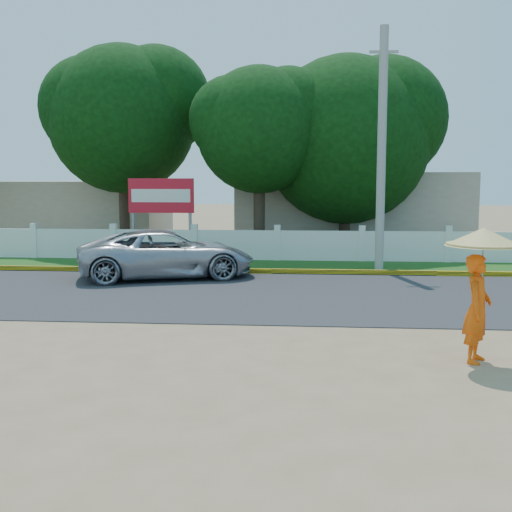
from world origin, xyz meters
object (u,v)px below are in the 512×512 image
(vehicle, at_px, (167,254))
(monk_with_parasol, at_px, (480,275))
(utility_pole, at_px, (382,150))
(billboard, at_px, (161,200))

(vehicle, xyz_separation_m, monk_with_parasol, (6.95, -8.23, 0.71))
(utility_pole, height_order, monk_with_parasol, utility_pole)
(utility_pole, xyz_separation_m, billboard, (-7.86, 3.14, -1.69))
(monk_with_parasol, distance_m, billboard, 15.91)
(utility_pole, height_order, vehicle, utility_pole)
(vehicle, bearing_deg, billboard, -4.23)
(billboard, bearing_deg, utility_pole, -21.81)
(vehicle, xyz_separation_m, billboard, (-1.38, 5.30, 1.42))
(vehicle, height_order, billboard, billboard)
(billboard, bearing_deg, vehicle, -75.42)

